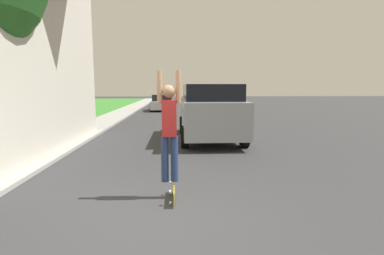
% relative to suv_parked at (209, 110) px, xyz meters
% --- Properties ---
extents(ground_plane, '(120.00, 120.00, 0.00)m').
position_rel_suv_parked_xyz_m(ground_plane, '(-1.74, -6.86, -1.11)').
color(ground_plane, '#333335').
extents(sidewalk, '(1.80, 80.00, 0.10)m').
position_rel_suv_parked_xyz_m(sidewalk, '(-5.34, -0.86, -1.06)').
color(sidewalk, '#9E9E99').
rests_on(sidewalk, ground_plane).
extents(suv_parked, '(2.21, 5.12, 2.06)m').
position_rel_suv_parked_xyz_m(suv_parked, '(0.00, 0.00, 0.00)').
color(suv_parked, gray).
rests_on(suv_parked, ground_plane).
extents(car_down_street, '(1.94, 4.02, 1.34)m').
position_rel_suv_parked_xyz_m(car_down_street, '(-2.39, 14.16, -0.48)').
color(car_down_street, '#B7B7BC').
rests_on(car_down_street, ground_plane).
extents(skateboarder, '(0.41, 0.23, 1.95)m').
position_rel_suv_parked_xyz_m(skateboarder, '(-1.38, -6.07, 0.20)').
color(skateboarder, navy).
rests_on(skateboarder, ground_plane).
extents(skateboard, '(0.09, 0.79, 0.25)m').
position_rel_suv_parked_xyz_m(skateboard, '(-1.32, -6.18, -0.97)').
color(skateboard, '#A89323').
rests_on(skateboard, ground_plane).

